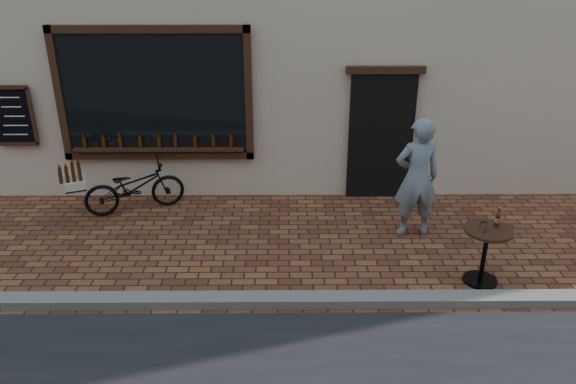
{
  "coord_description": "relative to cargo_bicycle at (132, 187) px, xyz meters",
  "views": [
    {
      "loc": [
        0.24,
        -5.66,
        4.22
      ],
      "look_at": [
        0.29,
        1.2,
        1.1
      ],
      "focal_mm": 35.0,
      "sensor_mm": 36.0,
      "label": 1
    }
  ],
  "objects": [
    {
      "name": "ground",
      "position": [
        2.29,
        -2.88,
        -0.44
      ],
      "size": [
        90.0,
        90.0,
        0.0
      ],
      "primitive_type": "plane",
      "color": "#502819",
      "rests_on": "ground"
    },
    {
      "name": "kerb",
      "position": [
        2.29,
        -2.68,
        -0.38
      ],
      "size": [
        90.0,
        0.25,
        0.12
      ],
      "primitive_type": "cube",
      "color": "slate",
      "rests_on": "ground"
    },
    {
      "name": "cargo_bicycle",
      "position": [
        0.0,
        0.0,
        0.0
      ],
      "size": [
        1.95,
        1.18,
        0.92
      ],
      "rotation": [
        0.0,
        0.0,
        1.95
      ],
      "color": "black",
      "rests_on": "ground"
    },
    {
      "name": "bistro_table",
      "position": [
        5.17,
        -2.18,
        0.13
      ],
      "size": [
        0.62,
        0.62,
        1.06
      ],
      "color": "black",
      "rests_on": "ground"
    },
    {
      "name": "pedestrian",
      "position": [
        4.52,
        -0.84,
        0.5
      ],
      "size": [
        0.73,
        0.52,
        1.88
      ],
      "primitive_type": "imported",
      "rotation": [
        0.0,
        0.0,
        3.26
      ],
      "color": "gray",
      "rests_on": "ground"
    }
  ]
}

